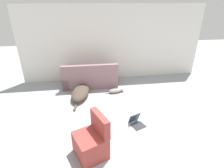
% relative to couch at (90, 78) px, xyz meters
% --- Properties ---
extents(ground_plane, '(20.00, 20.00, 0.00)m').
position_rel_couch_xyz_m(ground_plane, '(0.89, -3.39, -0.26)').
color(ground_plane, '#999EA3').
extents(wall_back, '(6.49, 0.06, 2.60)m').
position_rel_couch_xyz_m(wall_back, '(0.89, 0.56, 1.04)').
color(wall_back, silver).
rests_on(wall_back, ground_plane).
extents(couch, '(1.83, 0.87, 0.85)m').
position_rel_couch_xyz_m(couch, '(0.00, 0.00, 0.00)').
color(couch, gray).
rests_on(couch, ground_plane).
extents(dog, '(0.70, 1.54, 0.28)m').
position_rel_couch_xyz_m(dog, '(-0.32, -0.74, -0.12)').
color(dog, '#4C3D33').
rests_on(dog, ground_plane).
extents(cat, '(0.61, 0.24, 0.13)m').
position_rel_couch_xyz_m(cat, '(0.79, -0.69, -0.20)').
color(cat, gray).
rests_on(cat, ground_plane).
extents(laptop_open, '(0.40, 0.43, 0.25)m').
position_rel_couch_xyz_m(laptop_open, '(1.00, -2.33, -0.18)').
color(laptop_open, '#2D2D33').
rests_on(laptop_open, ground_plane).
extents(side_chair, '(0.72, 0.73, 0.85)m').
position_rel_couch_xyz_m(side_chair, '(-0.07, -3.09, 0.03)').
color(side_chair, '#993833').
rests_on(side_chair, ground_plane).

